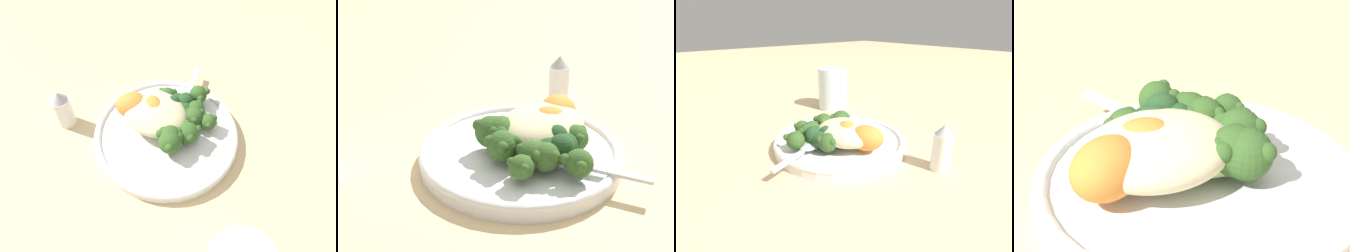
{
  "view_description": "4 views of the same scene",
  "coord_description": "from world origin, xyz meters",
  "views": [
    {
      "loc": [
        0.18,
        -0.24,
        0.47
      ],
      "look_at": [
        -0.0,
        0.02,
        0.04
      ],
      "focal_mm": 35.0,
      "sensor_mm": 36.0,
      "label": 1
    },
    {
      "loc": [
        0.35,
        0.34,
        0.29
      ],
      "look_at": [
        0.0,
        0.0,
        0.05
      ],
      "focal_mm": 50.0,
      "sensor_mm": 36.0,
      "label": 2
    },
    {
      "loc": [
        -0.35,
        0.3,
        0.22
      ],
      "look_at": [
        -0.02,
        0.02,
        0.05
      ],
      "focal_mm": 28.0,
      "sensor_mm": 36.0,
      "label": 3
    },
    {
      "loc": [
        -0.17,
        -0.29,
        0.25
      ],
      "look_at": [
        -0.02,
        0.02,
        0.06
      ],
      "focal_mm": 60.0,
      "sensor_mm": 36.0,
      "label": 4
    }
  ],
  "objects": [
    {
      "name": "ground_plane",
      "position": [
        0.0,
        0.0,
        0.0
      ],
      "size": [
        4.0,
        4.0,
        0.0
      ],
      "primitive_type": "plane",
      "color": "#D6B784"
    },
    {
      "name": "plate",
      "position": [
        -0.01,
        0.02,
        0.01
      ],
      "size": [
        0.24,
        0.24,
        0.02
      ],
      "color": "white",
      "rests_on": "ground_plane"
    },
    {
      "name": "quinoa_mound",
      "position": [
        -0.03,
        0.03,
        0.04
      ],
      "size": [
        0.11,
        0.09,
        0.04
      ],
      "primitive_type": "ellipsoid",
      "color": "beige",
      "rests_on": "plate"
    },
    {
      "name": "broccoli_stalk_0",
      "position": [
        0.01,
        -0.0,
        0.04
      ],
      "size": [
        0.1,
        0.06,
        0.04
      ],
      "rotation": [
        0.0,
        0.0,
        -0.42
      ],
      "color": "#9EBC66",
      "rests_on": "plate"
    },
    {
      "name": "broccoli_stalk_1",
      "position": [
        0.01,
        0.0,
        0.04
      ],
      "size": [
        0.08,
        0.05,
        0.04
      ],
      "rotation": [
        0.0,
        0.0,
        -0.34
      ],
      "color": "#9EBC66",
      "rests_on": "plate"
    },
    {
      "name": "broccoli_stalk_2",
      "position": [
        0.02,
        0.02,
        0.04
      ],
      "size": [
        0.11,
        0.04,
        0.04
      ],
      "rotation": [
        0.0,
        0.0,
        0.13
      ],
      "color": "#9EBC66",
      "rests_on": "plate"
    },
    {
      "name": "broccoli_stalk_3",
      "position": [
        0.02,
        0.05,
        0.03
      ],
      "size": [
        0.1,
        0.08,
        0.03
      ],
      "rotation": [
        0.0,
        0.0,
        0.56
      ],
      "color": "#9EBC66",
      "rests_on": "plate"
    },
    {
      "name": "broccoli_stalk_4",
      "position": [
        0.01,
        0.05,
        0.04
      ],
      "size": [
        0.08,
        0.07,
        0.03
      ],
      "rotation": [
        0.0,
        0.0,
        0.67
      ],
      "color": "#9EBC66",
      "rests_on": "plate"
    },
    {
      "name": "broccoli_stalk_5",
      "position": [
        0.0,
        0.06,
        0.04
      ],
      "size": [
        0.09,
        0.1,
        0.03
      ],
      "rotation": [
        0.0,
        0.0,
        0.86
      ],
      "color": "#9EBC66",
      "rests_on": "plate"
    },
    {
      "name": "broccoli_stalk_6",
      "position": [
        -0.0,
        0.09,
        0.03
      ],
      "size": [
        0.06,
        0.11,
        0.03
      ],
      "rotation": [
        0.0,
        0.0,
        1.17
      ],
      "color": "#9EBC66",
      "rests_on": "plate"
    },
    {
      "name": "broccoli_stalk_7",
      "position": [
        -0.04,
        0.05,
        0.04
      ],
      "size": [
        0.04,
        0.1,
        0.03
      ],
      "rotation": [
        0.0,
        0.0,
        1.71
      ],
      "color": "#9EBC66",
      "rests_on": "plate"
    },
    {
      "name": "sweet_potato_chunk_0",
      "position": [
        -0.08,
        0.02,
        0.04
      ],
      "size": [
        0.07,
        0.07,
        0.04
      ],
      "primitive_type": "ellipsoid",
      "rotation": [
        0.0,
        0.0,
        0.59
      ],
      "color": "orange",
      "rests_on": "plate"
    },
    {
      "name": "sweet_potato_chunk_1",
      "position": [
        -0.04,
        0.03,
        0.04
      ],
      "size": [
        0.07,
        0.06,
        0.04
      ],
      "primitive_type": "ellipsoid",
      "rotation": [
        0.0,
        0.0,
        2.66
      ],
      "color": "orange",
      "rests_on": "plate"
    },
    {
      "name": "kale_tuft",
      "position": [
        -0.01,
        0.06,
        0.04
      ],
      "size": [
        0.05,
        0.05,
        0.04
      ],
      "color": "#234723",
      "rests_on": "plate"
    },
    {
      "name": "spoon",
      "position": [
        -0.02,
        0.09,
        0.03
      ],
      "size": [
        0.06,
        0.11,
        0.01
      ],
      "rotation": [
        0.0,
        0.0,
        1.92
      ],
      "color": "silver",
      "rests_on": "plate"
    }
  ]
}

